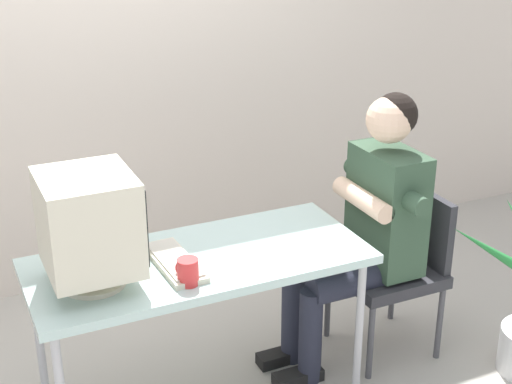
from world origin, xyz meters
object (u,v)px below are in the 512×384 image
at_px(desk, 199,269).
at_px(person_seated, 368,221).
at_px(keyboard, 174,262).
at_px(desk_mug, 188,271).
at_px(office_chair, 397,261).
at_px(crt_monitor, 90,224).

xyz_separation_m(desk, person_seated, (0.86, 0.04, 0.04)).
height_order(keyboard, desk_mug, desk_mug).
bearing_deg(desk_mug, person_seated, 13.21).
relative_size(keyboard, office_chair, 0.50).
xyz_separation_m(keyboard, person_seated, (0.98, 0.06, -0.03)).
xyz_separation_m(crt_monitor, person_seated, (1.31, 0.08, -0.27)).
height_order(office_chair, desk_mug, desk_mug).
bearing_deg(desk, keyboard, -167.59).
height_order(desk, office_chair, office_chair).
distance_m(crt_monitor, person_seated, 1.34).
bearing_deg(desk, desk_mug, -121.49).
xyz_separation_m(crt_monitor, keyboard, (0.33, 0.02, -0.25)).
bearing_deg(office_chair, desk, -178.03).
relative_size(desk, crt_monitor, 3.13).
bearing_deg(person_seated, desk_mug, -166.79).
height_order(keyboard, person_seated, person_seated).
relative_size(person_seated, desk_mug, 12.36).
height_order(desk, keyboard, keyboard).
xyz_separation_m(keyboard, office_chair, (1.16, 0.06, -0.28)).
distance_m(office_chair, person_seated, 0.32).
relative_size(crt_monitor, person_seated, 0.34).
xyz_separation_m(office_chair, person_seated, (-0.19, 0.00, 0.25)).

